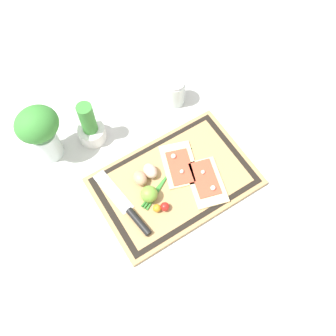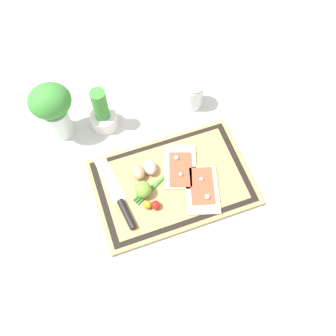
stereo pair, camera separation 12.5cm
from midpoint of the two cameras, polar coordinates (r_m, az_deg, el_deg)
ground_plane at (r=1.27m, az=3.44°, el=-2.57°), size 6.00×6.00×0.00m
cutting_board at (r=1.26m, az=3.46°, el=-2.40°), size 0.50×0.33×0.02m
pizza_slice_near at (r=1.25m, az=7.85°, el=-3.33°), size 0.14×0.19×0.02m
pizza_slice_far at (r=1.27m, az=4.61°, el=-0.18°), size 0.15×0.18×0.02m
knife at (r=1.21m, az=-3.83°, el=-5.52°), size 0.07×0.27×0.02m
egg_brown at (r=1.24m, az=-1.48°, el=-0.91°), size 0.04×0.05×0.04m
egg_pink at (r=1.25m, az=0.21°, el=-0.19°), size 0.04×0.05×0.04m
lime at (r=1.21m, az=-0.73°, el=-3.44°), size 0.05×0.05×0.05m
cherry_tomato_red at (r=1.20m, az=1.14°, el=-5.70°), size 0.03×0.03×0.03m
cherry_tomato_yellow at (r=1.21m, az=-0.03°, el=-5.68°), size 0.03×0.03×0.03m
scallion_bunch at (r=1.26m, az=2.49°, el=-1.41°), size 0.25×0.13×0.01m
herb_pot at (r=1.33m, az=-6.83°, el=7.50°), size 0.09×0.09×0.18m
sauce_jar at (r=1.40m, az=6.22°, el=10.16°), size 0.07×0.07×0.11m
herb_glass at (r=1.28m, az=-13.73°, el=8.21°), size 0.13×0.12×0.23m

